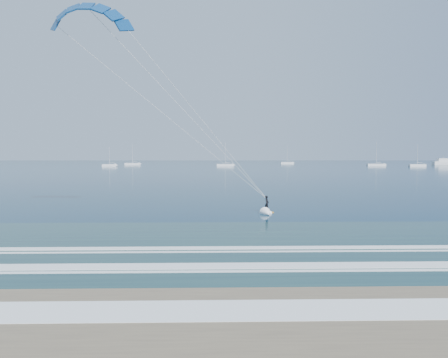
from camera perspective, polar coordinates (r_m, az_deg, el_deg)
The scene contains 9 objects.
ground at distance 16.05m, azimuth -13.93°, elevation -17.54°, with size 900.00×900.00×0.00m, color #072C41.
kitesurfer_rig at distance 36.68m, azimuth -5.71°, elevation 9.67°, with size 21.03×8.14×19.36m.
motor_yacht at distance 282.94m, azimuth 28.93°, elevation 2.11°, with size 14.20×3.79×5.98m.
sailboat_0 at distance 215.63m, azimuth -16.04°, elevation 1.91°, with size 7.27×2.40×10.18m.
sailboat_1 at distance 247.70m, azimuth -12.93°, elevation 2.13°, with size 9.24×2.40×12.39m.
sailboat_2 at distance 211.98m, azimuth 0.18°, elevation 2.02°, with size 9.00×2.40×12.45m.
sailboat_3 at distance 278.70m, azimuth 9.02°, elevation 2.30°, with size 8.77×2.40×11.92m.
sailboat_4 at distance 233.37m, azimuth 20.92°, elevation 1.92°, with size 9.93×2.40×13.39m.
sailboat_5 at distance 229.00m, azimuth 25.88°, elevation 1.78°, with size 8.38×2.40×11.41m.
Camera 1 is at (3.37, -14.62, 5.70)m, focal length 32.00 mm.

